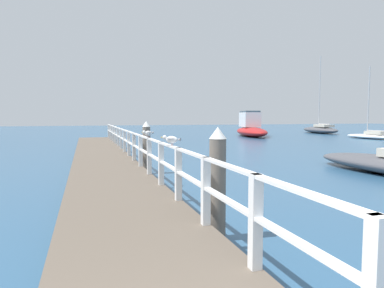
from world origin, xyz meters
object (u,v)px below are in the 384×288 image
Objects in this scene: boat_3 at (370,135)px; boat_4 at (251,128)px; seagull_background at (148,133)px; boat_6 at (320,129)px; seagull_foreground at (171,139)px; dock_piling_near at (218,183)px; dock_piling_far at (147,147)px.

boat_3 reaches higher than boat_4.
seagull_background is 0.04× the size of boat_6.
seagull_background is 36.82m from boat_6.
seagull_foreground is 0.04× the size of boat_4.
dock_piling_near reaches higher than seagull_foreground.
boat_4 is at bearing 16.02° from seagull_foreground.
seagull_background is (-0.39, 4.47, 0.64)m from dock_piling_near.
seagull_foreground and seagull_background have the same top height.
boat_6 reaches higher than seagull_background.
boat_3 is at bearing -5.56° from seagull_foreground.
seagull_background is at bearing -127.90° from boat_6.
seagull_foreground is at bearing -94.13° from dock_piling_far.
boat_3 reaches higher than seagull_foreground.
dock_piling_far is 0.20× the size of boat_6.
seagull_foreground is 38.85m from boat_6.
boat_4 is at bearing 54.50° from dock_piling_far.
dock_piling_near is 0.23× the size of boat_4.
boat_3 is at bearing -95.91° from boat_6.
boat_6 is at bearing 50.01° from dock_piling_near.
dock_piling_near and dock_piling_far have the same top height.
boat_6 reaches higher than seagull_foreground.
boat_6 is (25.99, 26.05, -1.14)m from seagull_background.
boat_4 is at bearing -71.65° from seagull_background.
boat_3 is 0.71× the size of boat_6.
dock_piling_near is at bearing -146.62° from boat_3.
boat_3 is (23.65, 18.68, -1.29)m from seagull_foreground.
boat_4 is (-8.70, 7.08, 0.57)m from boat_3.
dock_piling_near is 0.29× the size of boat_3.
seagull_foreground is 0.06× the size of boat_3.
seagull_foreground is 0.04× the size of boat_6.
seagull_foreground is at bearing 141.43° from seagull_background.
dock_piling_far is 0.23× the size of boat_4.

